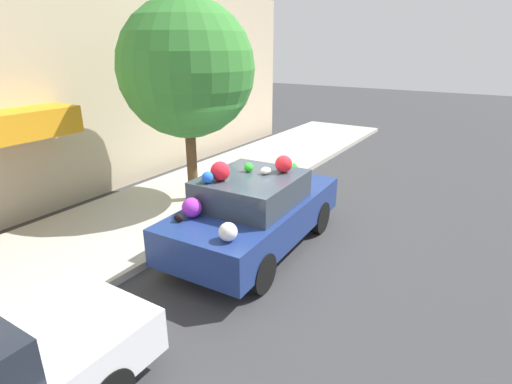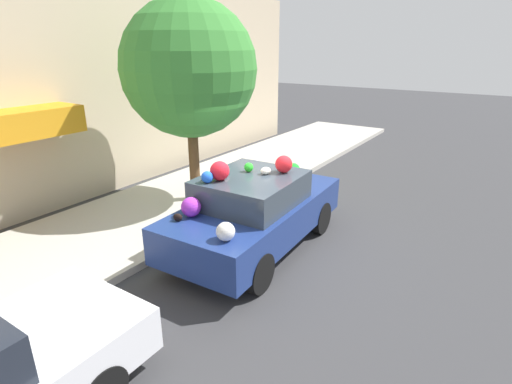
{
  "view_description": "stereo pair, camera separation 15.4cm",
  "coord_description": "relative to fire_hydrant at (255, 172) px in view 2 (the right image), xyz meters",
  "views": [
    {
      "loc": [
        -5.75,
        -3.72,
        3.66
      ],
      "look_at": [
        0.0,
        -0.08,
        1.12
      ],
      "focal_mm": 28.0,
      "sensor_mm": 36.0,
      "label": 1
    },
    {
      "loc": [
        -5.67,
        -3.85,
        3.66
      ],
      "look_at": [
        0.0,
        -0.08,
        1.12
      ],
      "focal_mm": 28.0,
      "sensor_mm": 36.0,
      "label": 2
    }
  ],
  "objects": [
    {
      "name": "building_facade",
      "position": [
        -2.82,
        3.2,
        2.09
      ],
      "size": [
        18.0,
        1.2,
        5.21
      ],
      "color": "#C6B293",
      "rests_on": "ground"
    },
    {
      "name": "street_tree",
      "position": [
        -1.62,
        0.65,
        2.66
      ],
      "size": [
        2.97,
        2.97,
        4.49
      ],
      "color": "brown",
      "rests_on": "sidewalk_curb"
    },
    {
      "name": "sidewalk_curb",
      "position": [
        -2.66,
        0.99,
        -0.42
      ],
      "size": [
        24.0,
        3.2,
        0.14
      ],
      "color": "#B2ADA3",
      "rests_on": "ground"
    },
    {
      "name": "art_car",
      "position": [
        -2.69,
        -1.79,
        0.3
      ],
      "size": [
        4.0,
        1.92,
        1.81
      ],
      "rotation": [
        0.0,
        0.0,
        0.04
      ],
      "color": "navy",
      "rests_on": "ground"
    },
    {
      "name": "fire_hydrant",
      "position": [
        0.0,
        0.0,
        0.0
      ],
      "size": [
        0.2,
        0.2,
        0.7
      ],
      "color": "#B2B2B7",
      "rests_on": "sidewalk_curb"
    },
    {
      "name": "ground_plane",
      "position": [
        -2.66,
        -1.71,
        -0.48
      ],
      "size": [
        60.0,
        60.0,
        0.0
      ],
      "primitive_type": "plane",
      "color": "#38383A"
    }
  ]
}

